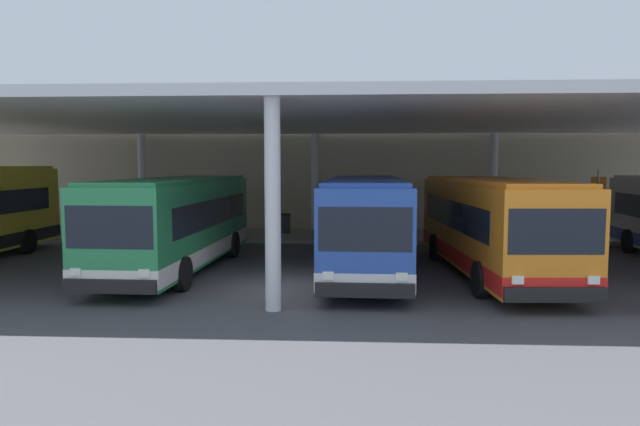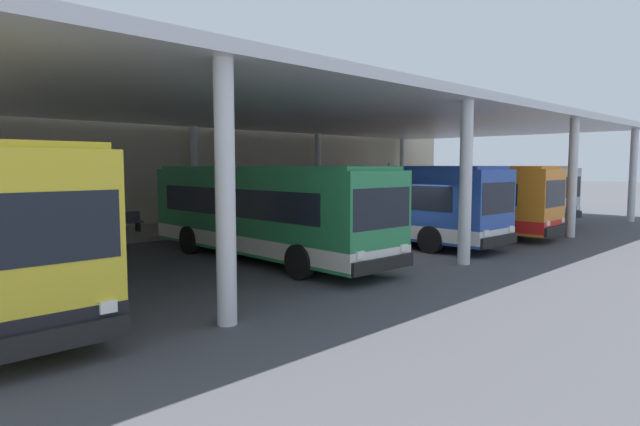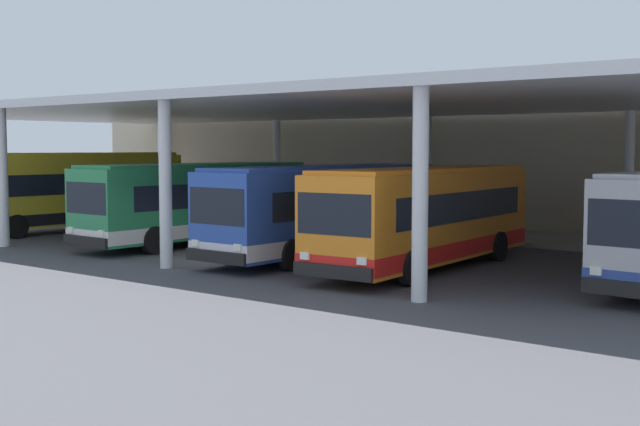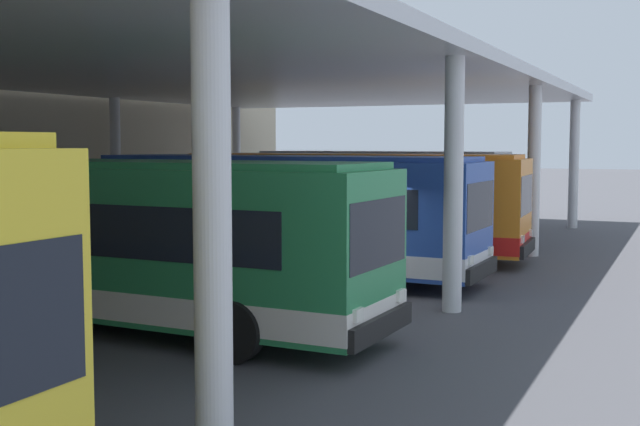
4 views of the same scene
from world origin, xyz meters
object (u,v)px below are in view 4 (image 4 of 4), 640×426
bus_second_bay (123,241)px  banner_sign (229,179)px  bus_middle_bay (283,214)px  bus_departing (380,189)px  bus_far_bay (351,204)px

bus_second_bay → banner_sign: banner_sign is taller
banner_sign → bus_middle_bay: bearing=-143.3°
bus_second_bay → bus_departing: bearing=5.1°
bus_second_bay → bus_middle_bay: 6.40m
bus_middle_bay → bus_departing: 12.02m
bus_middle_bay → banner_sign: size_ratio=3.31×
bus_second_bay → bus_departing: same height
bus_second_bay → bus_far_bay: bearing=-1.7°
bus_far_bay → bus_departing: size_ratio=1.00×
bus_second_bay → bus_departing: 18.37m
bus_middle_bay → banner_sign: 13.83m
bus_far_bay → banner_sign: 10.99m
bus_departing → bus_far_bay: bearing=-165.9°
bus_far_bay → banner_sign: (6.96, 8.49, 0.32)m
banner_sign → bus_departing: bearing=-82.9°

